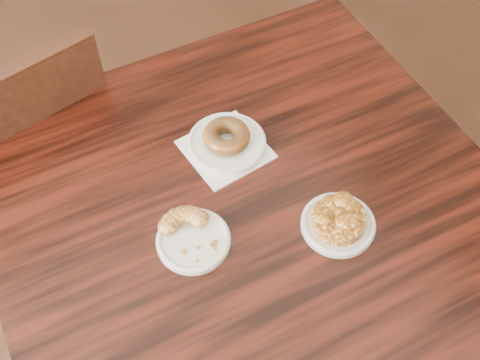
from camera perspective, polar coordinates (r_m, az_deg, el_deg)
cafe_table at (r=1.51m, az=1.04°, el=-10.67°), size 1.14×1.14×0.75m
chair_far at (r=1.75m, az=-20.30°, el=1.96°), size 0.51×0.51×0.90m
napkin at (r=1.27m, az=-1.37°, el=2.93°), size 0.16×0.16×0.00m
plate_donut at (r=1.27m, az=-1.26°, el=3.51°), size 0.17×0.17×0.01m
plate_cruller at (r=1.14m, az=-4.43°, el=-5.77°), size 0.14×0.14×0.01m
plate_fritter at (r=1.17m, az=9.27°, el=-4.20°), size 0.14×0.14×0.01m
glazed_donut at (r=1.25m, az=-1.28°, el=4.19°), size 0.10×0.10×0.04m
apple_fritter at (r=1.15m, az=9.42°, el=-3.59°), size 0.14×0.14×0.03m
cruller_fragment at (r=1.12m, az=-4.50°, el=-5.20°), size 0.12×0.12×0.03m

